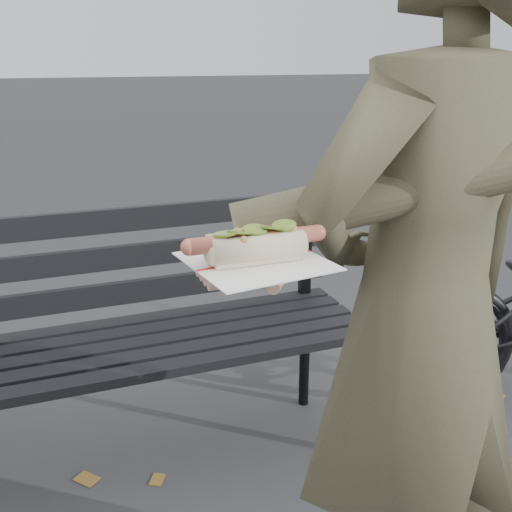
{
  "coord_description": "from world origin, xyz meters",
  "views": [
    {
      "loc": [
        -0.2,
        -0.89,
        1.35
      ],
      "look_at": [
        0.1,
        -0.11,
        1.07
      ],
      "focal_mm": 42.0,
      "sensor_mm": 36.0,
      "label": 1
    }
  ],
  "objects": [
    {
      "name": "park_bench",
      "position": [
        0.05,
        0.93,
        0.52
      ],
      "size": [
        1.5,
        0.44,
        0.88
      ],
      "color": "black",
      "rests_on": "ground"
    },
    {
      "name": "person",
      "position": [
        0.49,
        0.01,
        0.85
      ],
      "size": [
        0.69,
        0.53,
        1.7
      ],
      "primitive_type": "imported",
      "rotation": [
        0.0,
        0.0,
        3.36
      ],
      "color": "#413F2B",
      "rests_on": "ground"
    },
    {
      "name": "held_hotdog",
      "position": [
        0.29,
        -0.03,
        1.1
      ],
      "size": [
        0.63,
        0.32,
        0.2
      ],
      "color": "#413F2B"
    }
  ]
}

